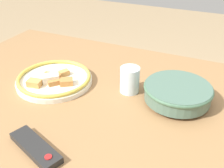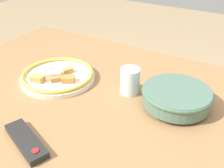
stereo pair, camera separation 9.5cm
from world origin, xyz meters
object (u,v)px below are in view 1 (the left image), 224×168
at_px(noodle_bowl, 178,92).
at_px(food_plate, 54,79).
at_px(drinking_glass, 130,80).
at_px(tv_remote, 35,147).

height_order(noodle_bowl, food_plate, noodle_bowl).
distance_m(food_plate, drinking_glass, 0.29).
xyz_separation_m(noodle_bowl, tv_remote, (0.30, 0.39, -0.03)).
bearing_deg(food_plate, noodle_bowl, -171.36).
bearing_deg(tv_remote, food_plate, -133.01).
distance_m(food_plate, tv_remote, 0.36).
bearing_deg(noodle_bowl, food_plate, 8.64).
distance_m(noodle_bowl, food_plate, 0.46).
height_order(food_plate, drinking_glass, drinking_glass).
distance_m(noodle_bowl, drinking_glass, 0.17).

